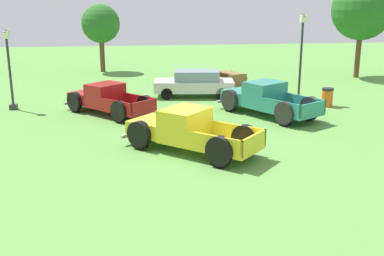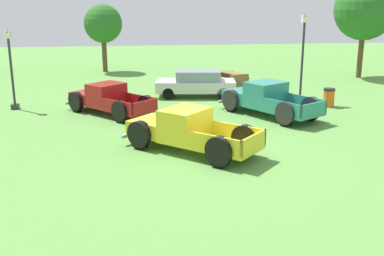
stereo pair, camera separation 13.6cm
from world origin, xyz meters
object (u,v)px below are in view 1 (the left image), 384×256
object	(u,v)px
trash_can	(327,97)
oak_tree_east	(362,10)
pickup_truck_behind_left	(263,99)
picnic_table	(230,77)
sedan_distant_a	(195,83)
lamp_post_near	(10,68)
oak_tree_west	(101,24)
pickup_truck_foreground	(184,130)
lamp_post_far	(301,57)
pickup_truck_behind_right	(105,99)

from	to	relation	value
trash_can	oak_tree_east	xyz separation A→B (m)	(5.82, 8.50, 4.14)
pickup_truck_behind_left	picnic_table	distance (m)	8.13
picnic_table	sedan_distant_a	bearing A→B (deg)	-128.72
lamp_post_near	oak_tree_west	distance (m)	12.73
sedan_distant_a	oak_tree_west	size ratio (longest dim) A/B	0.93
lamp_post_near	picnic_table	size ratio (longest dim) A/B	1.75
picnic_table	oak_tree_west	xyz separation A→B (m)	(-8.40, 6.62, 3.04)
pickup_truck_behind_left	lamp_post_near	xyz separation A→B (m)	(-12.12, 2.71, 1.31)
pickup_truck_foreground	lamp_post_far	xyz separation A→B (m)	(7.14, 7.51, 1.67)
pickup_truck_behind_left	lamp_post_near	distance (m)	12.49
trash_can	lamp_post_far	bearing A→B (deg)	127.20
lamp_post_near	picnic_table	bearing A→B (deg)	23.80
sedan_distant_a	lamp_post_near	xyz separation A→B (m)	(-9.47, -1.91, 1.29)
oak_tree_east	oak_tree_west	world-z (taller)	oak_tree_east
sedan_distant_a	trash_can	xyz separation A→B (m)	(6.40, -3.40, -0.30)
pickup_truck_behind_right	sedan_distant_a	xyz separation A→B (m)	(4.86, 3.39, 0.08)
sedan_distant_a	lamp_post_far	size ratio (longest dim) A/B	1.00
pickup_truck_behind_right	oak_tree_west	bearing A→B (deg)	93.09
pickup_truck_foreground	trash_can	distance (m)	10.23
pickup_truck_foreground	oak_tree_west	bearing A→B (deg)	101.01
sedan_distant_a	pickup_truck_foreground	bearing A→B (deg)	-100.48
pickup_truck_behind_right	oak_tree_east	size ratio (longest dim) A/B	0.70
pickup_truck_foreground	oak_tree_east	world-z (taller)	oak_tree_east
pickup_truck_behind_left	pickup_truck_behind_right	xyz separation A→B (m)	(-7.51, 1.23, -0.06)
sedan_distant_a	oak_tree_east	world-z (taller)	oak_tree_east
pickup_truck_behind_left	picnic_table	bearing A→B (deg)	88.86
pickup_truck_behind_left	sedan_distant_a	world-z (taller)	pickup_truck_behind_left
pickup_truck_behind_left	picnic_table	world-z (taller)	pickup_truck_behind_left
picnic_table	oak_tree_east	size ratio (longest dim) A/B	0.34
picnic_table	pickup_truck_foreground	bearing A→B (deg)	-109.32
pickup_truck_foreground	pickup_truck_behind_left	size ratio (longest dim) A/B	0.93
trash_can	oak_tree_west	distance (m)	18.33
lamp_post_near	trash_can	distance (m)	16.02
picnic_table	oak_tree_east	distance (m)	10.40
sedan_distant_a	pickup_truck_behind_right	bearing A→B (deg)	-145.15
sedan_distant_a	picnic_table	distance (m)	4.50
lamp_post_far	trash_can	distance (m)	2.58
lamp_post_far	picnic_table	distance (m)	6.40
oak_tree_west	trash_can	bearing A→B (deg)	-48.42
pickup_truck_behind_right	oak_tree_west	world-z (taller)	oak_tree_west
oak_tree_east	picnic_table	bearing A→B (deg)	-170.38
pickup_truck_behind_right	picnic_table	size ratio (longest dim) A/B	2.07
pickup_truck_behind_right	lamp_post_near	xyz separation A→B (m)	(-4.61, 1.48, 1.37)
picnic_table	oak_tree_west	size ratio (longest dim) A/B	0.45
pickup_truck_behind_left	oak_tree_east	distance (m)	14.18
pickup_truck_behind_left	sedan_distant_a	size ratio (longest dim) A/B	1.17
trash_can	oak_tree_east	bearing A→B (deg)	55.61
pickup_truck_behind_left	sedan_distant_a	distance (m)	5.32
lamp_post_near	lamp_post_far	distance (m)	14.84
pickup_truck_behind_right	oak_tree_west	distance (m)	13.83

